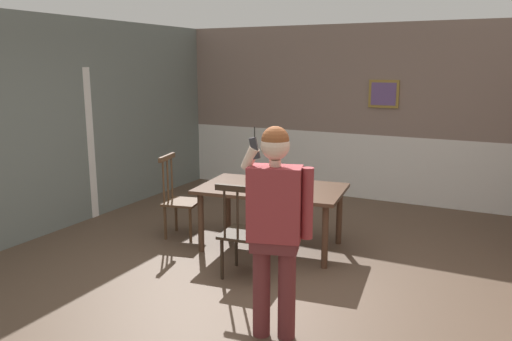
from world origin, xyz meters
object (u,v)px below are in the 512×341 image
(dining_table, at_px, (272,194))
(person_figure, at_px, (276,219))
(chair_by_doorway, at_px, (179,199))
(chair_near_window, at_px, (244,232))

(dining_table, distance_m, person_figure, 2.03)
(dining_table, xyz_separation_m, chair_by_doorway, (-1.21, -0.15, -0.18))
(dining_table, xyz_separation_m, chair_near_window, (0.11, -0.89, -0.18))
(dining_table, bearing_deg, chair_by_doorway, -172.81)
(chair_by_doorway, distance_m, person_figure, 2.71)
(chair_near_window, xyz_separation_m, chair_by_doorway, (-1.32, 0.73, 0.00))
(chair_by_doorway, relative_size, person_figure, 0.61)
(person_figure, bearing_deg, chair_by_doorway, -53.95)
(dining_table, height_order, chair_by_doorway, chair_by_doorway)
(chair_near_window, distance_m, person_figure, 1.30)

